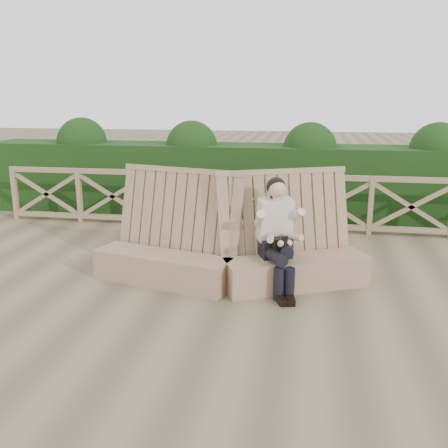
# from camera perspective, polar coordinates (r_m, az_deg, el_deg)

# --- Properties ---
(ground) EXTENTS (60.00, 60.00, 0.00)m
(ground) POSITION_cam_1_polar(r_m,az_deg,el_deg) (6.40, -0.10, -8.75)
(ground) COLOR brown
(ground) RESTS_ON ground
(bench) EXTENTS (3.81, 1.49, 1.55)m
(bench) POSITION_cam_1_polar(r_m,az_deg,el_deg) (6.85, 0.59, -3.66)
(bench) COLOR #81624A
(bench) RESTS_ON ground
(woman) EXTENTS (0.62, 1.01, 1.50)m
(woman) POSITION_cam_1_polar(r_m,az_deg,el_deg) (6.59, 6.12, -0.96)
(woman) COLOR black
(woman) RESTS_ON ground
(guardrail) EXTENTS (10.10, 0.09, 1.10)m
(guardrail) POSITION_cam_1_polar(r_m,az_deg,el_deg) (9.55, 3.50, 2.61)
(guardrail) COLOR #7E6349
(guardrail) RESTS_ON ground
(hedge) EXTENTS (12.00, 1.20, 1.50)m
(hedge) POSITION_cam_1_polar(r_m,az_deg,el_deg) (10.68, 4.23, 4.96)
(hedge) COLOR black
(hedge) RESTS_ON ground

